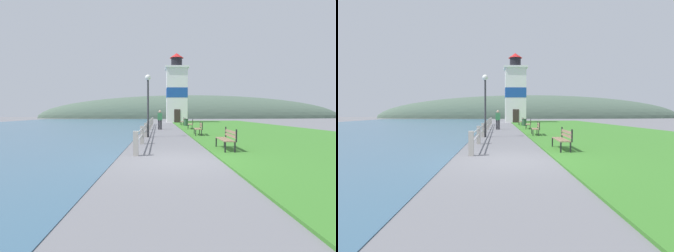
% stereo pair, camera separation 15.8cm
% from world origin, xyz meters
% --- Properties ---
extents(ground_plane, '(160.00, 160.00, 0.00)m').
position_xyz_m(ground_plane, '(0.00, 0.00, 0.00)').
color(ground_plane, slate).
extents(grass_verge, '(12.00, 45.44, 0.06)m').
position_xyz_m(grass_verge, '(7.48, 15.15, 0.03)').
color(grass_verge, '#387528').
rests_on(grass_verge, ground_plane).
extents(water_strip, '(24.00, 72.71, 0.01)m').
position_xyz_m(water_strip, '(-13.98, 15.15, 0.01)').
color(water_strip, '#385B75').
rests_on(water_strip, ground_plane).
extents(seawall_railing, '(0.18, 24.93, 0.90)m').
position_xyz_m(seawall_railing, '(-1.38, 13.38, 0.52)').
color(seawall_railing, '#A8A399').
rests_on(seawall_railing, ground_plane).
extents(park_bench_near, '(0.50, 1.75, 0.94)m').
position_xyz_m(park_bench_near, '(2.26, 2.13, 0.54)').
color(park_bench_near, '#846B51').
rests_on(park_bench_near, ground_plane).
extents(park_bench_midway, '(0.60, 1.70, 0.94)m').
position_xyz_m(park_bench_midway, '(2.16, 8.99, 0.54)').
color(park_bench_midway, '#846B51').
rests_on(park_bench_midway, ground_plane).
extents(park_bench_far, '(0.71, 2.00, 0.94)m').
position_xyz_m(park_bench_far, '(2.43, 15.55, 0.54)').
color(park_bench_far, '#846B51').
rests_on(park_bench_far, ground_plane).
extents(park_bench_by_lighthouse, '(0.48, 1.61, 0.94)m').
position_xyz_m(park_bench_by_lighthouse, '(2.32, 22.41, 0.54)').
color(park_bench_by_lighthouse, '#846B51').
rests_on(park_bench_by_lighthouse, ground_plane).
extents(lighthouse, '(3.50, 3.50, 10.46)m').
position_xyz_m(lighthouse, '(2.13, 31.35, 4.63)').
color(lighthouse, white).
rests_on(lighthouse, ground_plane).
extents(person_strolling, '(0.43, 0.24, 1.75)m').
position_xyz_m(person_strolling, '(-0.46, 15.36, 0.95)').
color(person_strolling, '#28282D').
rests_on(person_strolling, ground_plane).
extents(trash_bin, '(0.54, 0.54, 0.84)m').
position_xyz_m(trash_bin, '(2.47, 20.67, 0.42)').
color(trash_bin, '#2D5138').
rests_on(trash_bin, ground_plane).
extents(lamp_post, '(0.36, 0.36, 3.96)m').
position_xyz_m(lamp_post, '(-1.23, 8.20, 2.74)').
color(lamp_post, '#333338').
rests_on(lamp_post, ground_plane).
extents(distant_hillside, '(80.00, 16.00, 12.00)m').
position_xyz_m(distant_hillside, '(8.00, 60.30, 0.00)').
color(distant_hillside, '#475B4C').
rests_on(distant_hillside, ground_plane).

